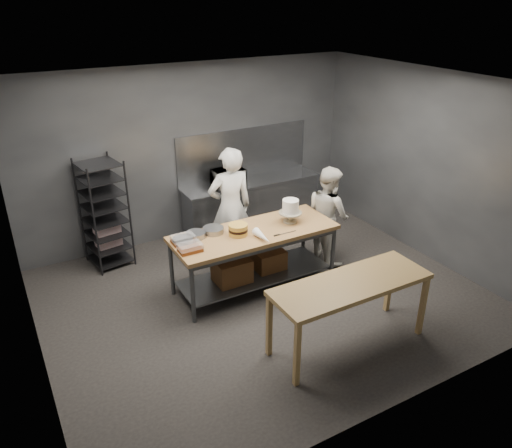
{
  "coord_description": "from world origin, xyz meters",
  "views": [
    {
      "loc": [
        -3.09,
        -5.26,
        4.04
      ],
      "look_at": [
        0.02,
        0.28,
        1.05
      ],
      "focal_mm": 35.0,
      "sensor_mm": 36.0,
      "label": 1
    }
  ],
  "objects_px": {
    "speed_rack": "(105,214)",
    "chef_behind": "(230,208)",
    "chef_right": "(328,215)",
    "work_table": "(252,253)",
    "frosted_cake_stand": "(290,208)",
    "microwave": "(228,178)",
    "layer_cake": "(238,230)",
    "near_counter": "(351,288)"
  },
  "relations": [
    {
      "from": "work_table",
      "to": "frosted_cake_stand",
      "type": "xyz_separation_m",
      "value": [
        0.65,
        0.0,
        0.57
      ]
    },
    {
      "from": "chef_behind",
      "to": "frosted_cake_stand",
      "type": "bearing_deg",
      "value": 131.97
    },
    {
      "from": "speed_rack",
      "to": "microwave",
      "type": "bearing_deg",
      "value": 2.08
    },
    {
      "from": "frosted_cake_stand",
      "to": "layer_cake",
      "type": "relative_size",
      "value": 1.3
    },
    {
      "from": "speed_rack",
      "to": "chef_right",
      "type": "bearing_deg",
      "value": -27.12
    },
    {
      "from": "speed_rack",
      "to": "chef_behind",
      "type": "relative_size",
      "value": 0.91
    },
    {
      "from": "speed_rack",
      "to": "chef_right",
      "type": "distance_m",
      "value": 3.52
    },
    {
      "from": "microwave",
      "to": "frosted_cake_stand",
      "type": "distance_m",
      "value": 1.85
    },
    {
      "from": "chef_right",
      "to": "microwave",
      "type": "distance_m",
      "value": 1.94
    },
    {
      "from": "work_table",
      "to": "speed_rack",
      "type": "relative_size",
      "value": 1.37
    },
    {
      "from": "speed_rack",
      "to": "chef_behind",
      "type": "bearing_deg",
      "value": -28.86
    },
    {
      "from": "near_counter",
      "to": "layer_cake",
      "type": "relative_size",
      "value": 7.4
    },
    {
      "from": "near_counter",
      "to": "chef_behind",
      "type": "distance_m",
      "value": 2.59
    },
    {
      "from": "work_table",
      "to": "microwave",
      "type": "xyz_separation_m",
      "value": [
        0.55,
        1.85,
        0.48
      ]
    },
    {
      "from": "chef_right",
      "to": "frosted_cake_stand",
      "type": "bearing_deg",
      "value": 102.7
    },
    {
      "from": "chef_right",
      "to": "frosted_cake_stand",
      "type": "xyz_separation_m",
      "value": [
        -0.83,
        -0.16,
        0.35
      ]
    },
    {
      "from": "speed_rack",
      "to": "chef_behind",
      "type": "height_order",
      "value": "chef_behind"
    },
    {
      "from": "near_counter",
      "to": "microwave",
      "type": "height_order",
      "value": "microwave"
    },
    {
      "from": "work_table",
      "to": "near_counter",
      "type": "height_order",
      "value": "work_table"
    },
    {
      "from": "speed_rack",
      "to": "frosted_cake_stand",
      "type": "distance_m",
      "value": 2.92
    },
    {
      "from": "near_counter",
      "to": "speed_rack",
      "type": "bearing_deg",
      "value": 120.16
    },
    {
      "from": "work_table",
      "to": "layer_cake",
      "type": "distance_m",
      "value": 0.48
    },
    {
      "from": "layer_cake",
      "to": "chef_behind",
      "type": "bearing_deg",
      "value": 70.77
    },
    {
      "from": "chef_behind",
      "to": "chef_right",
      "type": "bearing_deg",
      "value": 161.68
    },
    {
      "from": "frosted_cake_stand",
      "to": "near_counter",
      "type": "bearing_deg",
      "value": -98.52
    },
    {
      "from": "work_table",
      "to": "chef_right",
      "type": "bearing_deg",
      "value": 6.4
    },
    {
      "from": "near_counter",
      "to": "speed_rack",
      "type": "distance_m",
      "value": 4.06
    },
    {
      "from": "chef_right",
      "to": "near_counter",
      "type": "bearing_deg",
      "value": 151.83
    },
    {
      "from": "speed_rack",
      "to": "chef_right",
      "type": "xyz_separation_m",
      "value": [
        3.13,
        -1.6,
        -0.06
      ]
    },
    {
      "from": "frosted_cake_stand",
      "to": "layer_cake",
      "type": "height_order",
      "value": "frosted_cake_stand"
    },
    {
      "from": "work_table",
      "to": "speed_rack",
      "type": "xyz_separation_m",
      "value": [
        -1.65,
        1.77,
        0.28
      ]
    },
    {
      "from": "microwave",
      "to": "layer_cake",
      "type": "bearing_deg",
      "value": -112.52
    },
    {
      "from": "near_counter",
      "to": "work_table",
      "type": "bearing_deg",
      "value": 102.67
    },
    {
      "from": "chef_right",
      "to": "speed_rack",
      "type": "bearing_deg",
      "value": 64.45
    },
    {
      "from": "chef_right",
      "to": "layer_cake",
      "type": "xyz_separation_m",
      "value": [
        -1.7,
        -0.16,
        0.21
      ]
    },
    {
      "from": "frosted_cake_stand",
      "to": "work_table",
      "type": "bearing_deg",
      "value": -179.73
    },
    {
      "from": "work_table",
      "to": "speed_rack",
      "type": "height_order",
      "value": "speed_rack"
    },
    {
      "from": "speed_rack",
      "to": "frosted_cake_stand",
      "type": "height_order",
      "value": "speed_rack"
    },
    {
      "from": "chef_behind",
      "to": "chef_right",
      "type": "xyz_separation_m",
      "value": [
        1.41,
        -0.66,
        -0.17
      ]
    },
    {
      "from": "speed_rack",
      "to": "chef_right",
      "type": "height_order",
      "value": "speed_rack"
    },
    {
      "from": "chef_right",
      "to": "frosted_cake_stand",
      "type": "distance_m",
      "value": 0.91
    },
    {
      "from": "speed_rack",
      "to": "near_counter",
      "type": "bearing_deg",
      "value": -59.84
    }
  ]
}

